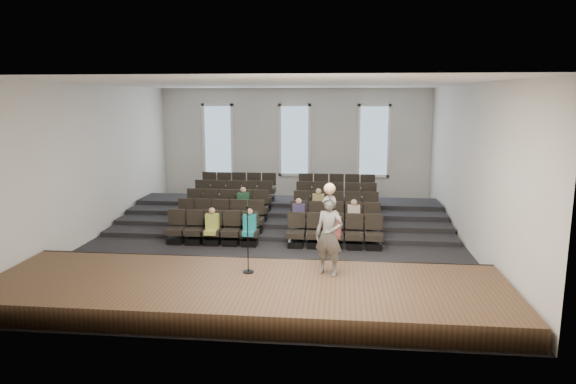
{
  "coord_description": "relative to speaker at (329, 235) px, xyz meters",
  "views": [
    {
      "loc": [
        2.07,
        -15.95,
        4.6
      ],
      "look_at": [
        0.37,
        0.5,
        1.54
      ],
      "focal_mm": 32.0,
      "sensor_mm": 36.0,
      "label": 1
    }
  ],
  "objects": [
    {
      "name": "stage",
      "position": [
        -1.83,
        -0.72,
        -1.19
      ],
      "size": [
        11.8,
        3.6,
        0.5
      ],
      "primitive_type": "cube",
      "color": "#513522",
      "rests_on": "ground"
    },
    {
      "name": "risers",
      "position": [
        -1.83,
        7.56,
        -1.24
      ],
      "size": [
        11.8,
        4.8,
        0.6
      ],
      "color": "black",
      "rests_on": "ground"
    },
    {
      "name": "ceiling",
      "position": [
        -1.83,
        4.38,
        3.57
      ],
      "size": [
        12.0,
        14.0,
        0.02
      ],
      "primitive_type": "cube",
      "color": "white",
      "rests_on": "ground"
    },
    {
      "name": "wall_back",
      "position": [
        -1.83,
        11.4,
        1.06
      ],
      "size": [
        12.0,
        0.04,
        5.0
      ],
      "primitive_type": "cube",
      "color": "silver",
      "rests_on": "ground"
    },
    {
      "name": "wall_front",
      "position": [
        -1.83,
        -2.64,
        1.06
      ],
      "size": [
        12.0,
        0.04,
        5.0
      ],
      "primitive_type": "cube",
      "color": "silver",
      "rests_on": "ground"
    },
    {
      "name": "audience",
      "position": [
        -1.47,
        4.69,
        -0.63
      ],
      "size": [
        4.85,
        2.64,
        1.1
      ],
      "color": "#A7B649",
      "rests_on": "seating_rows"
    },
    {
      "name": "ground",
      "position": [
        -1.83,
        4.38,
        -1.44
      ],
      "size": [
        14.0,
        14.0,
        0.0
      ],
      "primitive_type": "plane",
      "color": "black",
      "rests_on": "ground"
    },
    {
      "name": "seating_rows",
      "position": [
        -1.83,
        5.93,
        -0.76
      ],
      "size": [
        6.8,
        4.7,
        1.67
      ],
      "color": "black",
      "rests_on": "ground"
    },
    {
      "name": "wall_right",
      "position": [
        4.19,
        4.38,
        1.06
      ],
      "size": [
        0.04,
        14.0,
        5.0
      ],
      "primitive_type": "cube",
      "color": "silver",
      "rests_on": "ground"
    },
    {
      "name": "mic_stand",
      "position": [
        -1.9,
        -0.07,
        -0.45
      ],
      "size": [
        0.27,
        0.27,
        1.63
      ],
      "color": "black",
      "rests_on": "stage"
    },
    {
      "name": "windows",
      "position": [
        -1.83,
        11.34,
        1.26
      ],
      "size": [
        8.44,
        0.1,
        3.24
      ],
      "color": "white",
      "rests_on": "wall_back"
    },
    {
      "name": "wall_left",
      "position": [
        -7.85,
        4.38,
        1.06
      ],
      "size": [
        0.04,
        14.0,
        5.0
      ],
      "primitive_type": "cube",
      "color": "silver",
      "rests_on": "ground"
    },
    {
      "name": "speaker",
      "position": [
        0.0,
        0.0,
        0.0
      ],
      "size": [
        0.81,
        0.68,
        1.88
      ],
      "primitive_type": "imported",
      "rotation": [
        0.0,
        0.0,
        -0.4
      ],
      "color": "#5E5C59",
      "rests_on": "stage"
    },
    {
      "name": "stage_lip",
      "position": [
        -1.83,
        1.05,
        -1.19
      ],
      "size": [
        11.8,
        0.06,
        0.52
      ],
      "primitive_type": "cube",
      "color": "black",
      "rests_on": "ground"
    }
  ]
}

